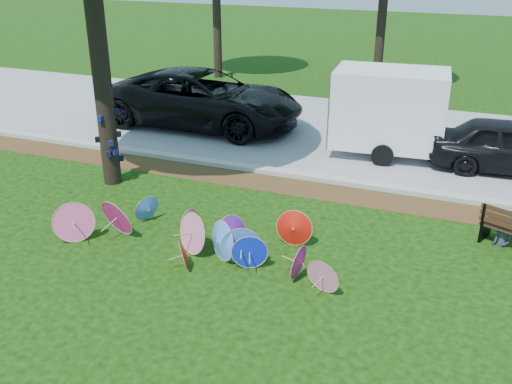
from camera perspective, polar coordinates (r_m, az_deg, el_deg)
ground at (r=10.69m, az=-6.52°, el=-8.06°), size 90.00×90.00×0.00m
mulch_strip at (r=14.35m, az=1.82°, el=0.76°), size 90.00×1.00×0.01m
curb at (r=14.95m, az=2.74°, el=1.93°), size 90.00×0.30×0.12m
street at (r=18.72m, az=6.92°, el=6.16°), size 90.00×8.00×0.01m
parasol_pile at (r=11.18m, az=-5.59°, el=-4.25°), size 5.98×2.03×0.86m
black_van at (r=18.91m, az=-5.31°, el=9.25°), size 6.55×3.06×1.81m
dark_pickup at (r=16.38m, az=24.25°, el=4.18°), size 4.23×1.93×1.41m
cargo_trailer at (r=16.46m, az=13.17°, el=8.18°), size 3.18×2.16×2.72m
person_left at (r=12.32m, az=23.72°, el=-2.89°), size 0.37×0.24×1.00m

